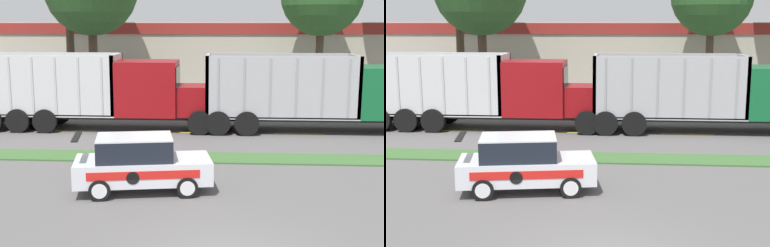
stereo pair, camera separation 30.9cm
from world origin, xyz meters
TOP-DOWN VIEW (x-y plane):
  - grass_verge at (0.00, 8.97)m, footprint 120.00×1.59m
  - centre_line_3 at (-7.41, 13.77)m, footprint 2.40×0.14m
  - centre_line_4 at (-2.01, 13.77)m, footprint 2.40×0.14m
  - centre_line_5 at (3.39, 13.77)m, footprint 2.40×0.14m
  - dump_truck_mid at (-5.02, 14.45)m, footprint 11.66×2.63m
  - dump_truck_trail at (6.00, 14.49)m, footprint 12.06×2.80m
  - rally_car at (-2.67, 4.88)m, footprint 4.37×2.42m
  - store_building_backdrop at (-2.32, 34.64)m, footprint 37.35×12.10m

SIDE VIEW (x-z plane):
  - centre_line_3 at x=-7.41m, z-range 0.00..0.01m
  - centre_line_4 at x=-2.01m, z-range 0.00..0.01m
  - centre_line_5 at x=3.39m, z-range 0.00..0.01m
  - grass_verge at x=0.00m, z-range 0.00..0.06m
  - rally_car at x=-2.67m, z-range 0.00..1.75m
  - dump_truck_trail at x=6.00m, z-range -0.15..3.48m
  - dump_truck_mid at x=-5.02m, z-range -0.10..3.53m
  - store_building_backdrop at x=-2.32m, z-range 0.00..5.10m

